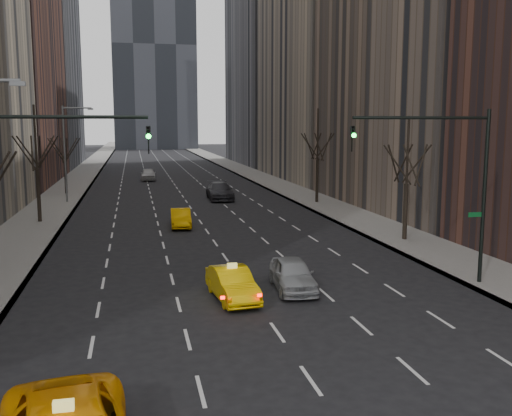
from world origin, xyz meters
TOP-DOWN VIEW (x-y plane):
  - sidewalk_left at (-12.25, 70.00)m, footprint 4.50×320.00m
  - sidewalk_right at (12.25, 70.00)m, footprint 4.50×320.00m
  - bld_right_deep at (21.50, 95.00)m, footprint 14.00×30.00m
  - tree_lw_c at (-12.00, 34.00)m, footprint 3.36×3.50m
  - tree_lw_d at (-12.00, 52.00)m, footprint 3.36×3.50m
  - tree_rw_b at (12.00, 22.00)m, footprint 3.36×3.50m
  - tree_rw_c at (12.00, 40.00)m, footprint 3.36×3.50m
  - traffic_mast_left at (-9.11, 12.00)m, footprint 6.69×0.39m
  - traffic_mast_right at (9.11, 12.00)m, footprint 6.69×0.39m
  - streetlight_far at (-10.84, 45.00)m, footprint 2.83×0.22m
  - taxi_sedan at (-0.92, 12.22)m, footprint 1.88×4.30m
  - silver_sedan_ahead at (2.00, 13.06)m, footprint 2.04×4.40m
  - far_taxi at (-1.66, 30.15)m, footprint 1.59×4.11m
  - far_suv_grey at (3.42, 44.72)m, footprint 2.52×5.92m
  - far_car_white at (-3.04, 65.98)m, footprint 2.02×4.76m

SIDE VIEW (x-z plane):
  - sidewalk_left at x=-12.25m, z-range 0.00..0.15m
  - sidewalk_right at x=12.25m, z-range 0.00..0.15m
  - far_taxi at x=-1.66m, z-range 0.00..1.34m
  - taxi_sedan at x=-0.92m, z-range 0.00..1.38m
  - silver_sedan_ahead at x=2.00m, z-range 0.00..1.46m
  - far_car_white at x=-3.04m, z-range 0.00..1.60m
  - far_suv_grey at x=3.42m, z-range 0.00..1.70m
  - tree_lw_d at x=-12.00m, z-range -0.12..7.24m
  - tree_rw_b at x=12.00m, z-range -0.19..7.63m
  - tree_lw_c at x=-12.00m, z-range -0.33..8.41m
  - tree_rw_c at x=12.00m, z-range -0.33..8.41m
  - traffic_mast_left at x=-9.11m, z-range 1.49..9.49m
  - traffic_mast_right at x=9.11m, z-range 1.49..9.49m
  - streetlight_far at x=-10.84m, z-range 1.12..10.12m
  - bld_right_deep at x=21.50m, z-range 0.00..58.00m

